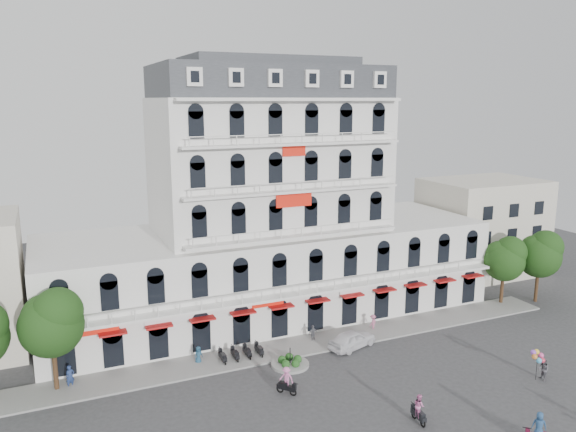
{
  "coord_description": "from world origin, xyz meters",
  "views": [
    {
      "loc": [
        -20.71,
        -33.63,
        21.85
      ],
      "look_at": [
        -1.42,
        10.0,
        11.92
      ],
      "focal_mm": 35.0,
      "sensor_mm": 36.0,
      "label": 1
    }
  ],
  "objects_px": {
    "rider_southwest": "(419,408)",
    "rider_center": "(286,380)",
    "rider_east": "(539,428)",
    "balloon_vendor": "(542,365)",
    "parked_car": "(352,339)"
  },
  "relations": [
    {
      "from": "rider_southwest",
      "to": "rider_center",
      "type": "bearing_deg",
      "value": 47.33
    },
    {
      "from": "rider_east",
      "to": "balloon_vendor",
      "type": "height_order",
      "value": "balloon_vendor"
    },
    {
      "from": "rider_center",
      "to": "rider_southwest",
      "type": "bearing_deg",
      "value": 3.46
    },
    {
      "from": "rider_southwest",
      "to": "rider_east",
      "type": "relative_size",
      "value": 0.93
    },
    {
      "from": "parked_car",
      "to": "rider_center",
      "type": "distance_m",
      "value": 10.03
    },
    {
      "from": "parked_car",
      "to": "rider_east",
      "type": "bearing_deg",
      "value": 174.2
    },
    {
      "from": "rider_southwest",
      "to": "balloon_vendor",
      "type": "relative_size",
      "value": 0.88
    },
    {
      "from": "rider_southwest",
      "to": "balloon_vendor",
      "type": "bearing_deg",
      "value": -81.56
    },
    {
      "from": "rider_east",
      "to": "balloon_vendor",
      "type": "relative_size",
      "value": 0.94
    },
    {
      "from": "rider_southwest",
      "to": "rider_center",
      "type": "distance_m",
      "value": 9.88
    },
    {
      "from": "rider_center",
      "to": "rider_east",
      "type": "bearing_deg",
      "value": 4.82
    },
    {
      "from": "rider_southwest",
      "to": "rider_center",
      "type": "relative_size",
      "value": 0.97
    },
    {
      "from": "parked_car",
      "to": "rider_southwest",
      "type": "bearing_deg",
      "value": 153.75
    },
    {
      "from": "rider_center",
      "to": "balloon_vendor",
      "type": "relative_size",
      "value": 0.91
    },
    {
      "from": "balloon_vendor",
      "to": "rider_southwest",
      "type": "bearing_deg",
      "value": -175.48
    }
  ]
}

